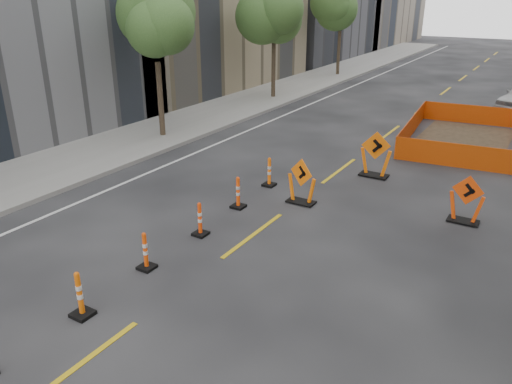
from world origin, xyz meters
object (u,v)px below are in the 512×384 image
Objects in this scene: channelizer_3 at (145,251)px; chevron_sign_left at (302,181)px; channelizer_5 at (238,192)px; chevron_sign_right at (467,199)px; channelizer_4 at (200,219)px; chevron_sign_center at (376,154)px; channelizer_6 at (269,172)px; channelizer_2 at (80,294)px.

channelizer_3 is 5.59m from chevron_sign_left.
chevron_sign_right reaches higher than channelizer_5.
chevron_sign_left reaches higher than channelizer_4.
channelizer_3 is 1.00× the size of channelizer_4.
chevron_sign_center reaches higher than channelizer_4.
channelizer_6 is at bearing 93.12° from channelizer_4.
channelizer_3 is at bearing -85.86° from chevron_sign_left.
channelizer_2 is at bearing -80.82° from chevron_sign_left.
channelizer_5 is at bearing -153.27° from chevron_sign_right.
channelizer_4 is at bearing -130.52° from chevron_sign_center.
channelizer_6 reaches higher than channelizer_3.
channelizer_2 is 8.24m from channelizer_6.
chevron_sign_center is (2.71, 2.71, 0.32)m from channelizer_6.
channelizer_2 is 0.72× the size of chevron_sign_right.
channelizer_2 reaches higher than channelizer_3.
channelizer_3 is 0.95× the size of channelizer_6.
chevron_sign_center is at bearing 150.42° from chevron_sign_right.
chevron_sign_left reaches higher than channelizer_2.
channelizer_6 is at bearing 172.53° from chevron_sign_left.
channelizer_2 is 6.18m from channelizer_5.
channelizer_5 is 6.51m from chevron_sign_right.
channelizer_6 is at bearing -155.53° from chevron_sign_center.
chevron_sign_left is (1.57, -0.76, 0.22)m from channelizer_6.
chevron_sign_left is at bearing 75.70° from channelizer_3.
chevron_sign_center reaches higher than channelizer_3.
chevron_sign_left reaches higher than channelizer_5.
channelizer_6 is 0.61× the size of chevron_sign_center.
channelizer_4 is 3.62m from chevron_sign_left.
chevron_sign_center is at bearing 69.95° from channelizer_4.
channelizer_5 is 0.69× the size of chevron_sign_left.
channelizer_5 reaches higher than channelizer_4.
chevron_sign_right is at bearing 47.86° from channelizer_3.
chevron_sign_right is (3.41, -2.32, -0.11)m from chevron_sign_center.
chevron_sign_center reaches higher than channelizer_5.
chevron_sign_right is (5.90, 4.50, 0.23)m from channelizer_4.
channelizer_2 is 1.08× the size of channelizer_3.
chevron_sign_left reaches higher than channelizer_6.
channelizer_6 is 0.70× the size of chevron_sign_right.
chevron_sign_center is at bearing 44.94° from channelizer_6.
channelizer_2 is at bearing -88.23° from channelizer_4.
channelizer_6 is at bearing -171.73° from chevron_sign_right.
chevron_sign_right is at bearing 56.17° from channelizer_2.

